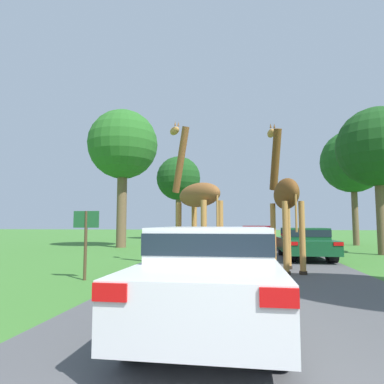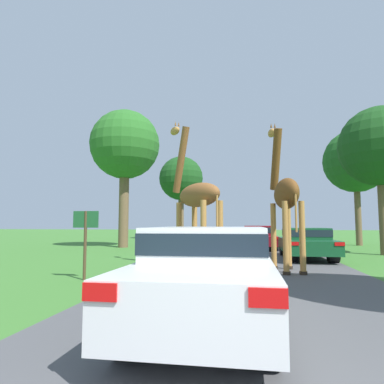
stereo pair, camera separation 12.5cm
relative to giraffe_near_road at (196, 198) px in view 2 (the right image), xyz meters
name	(u,v)px [view 2 (the right image)]	position (x,y,z in m)	size (l,w,h in m)	color
road	(250,240)	(1.78, 20.35, -2.30)	(6.47, 120.00, 0.00)	#4C4C4F
giraffe_near_road	(196,198)	(0.00, 0.00, 0.00)	(2.29, 2.61, 5.17)	#B77F3D
giraffe_companion	(285,196)	(2.79, 0.19, 0.03)	(0.96, 2.60, 5.01)	#B77F3D
car_lead_maroon	(209,272)	(1.07, -5.84, -1.54)	(1.77, 4.27, 1.41)	silver
car_queue_right	(259,237)	(2.24, 9.27, -1.58)	(1.82, 4.41, 1.34)	maroon
car_queue_left	(306,242)	(4.03, 4.26, -1.60)	(1.90, 4.65, 1.28)	#144C28
tree_left_edge	(356,161)	(8.98, 13.77, 3.41)	(4.32, 4.32, 7.91)	brown
tree_centre_back	(125,146)	(-6.01, 9.47, 4.07)	(4.37, 4.37, 8.65)	brown
tree_far_right	(181,179)	(-4.58, 20.68, 3.38)	(4.14, 4.14, 7.81)	brown
tree_mid_field	(380,147)	(7.94, 6.51, 2.82)	(3.84, 3.84, 7.09)	brown
sign_post	(85,232)	(-2.61, -2.36, -1.05)	(0.70, 0.08, 1.80)	#4C3823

